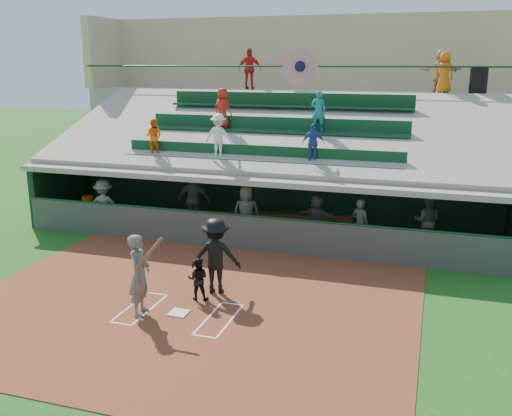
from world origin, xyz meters
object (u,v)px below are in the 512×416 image
(white_table, at_px, (88,216))
(trash_bin, at_px, (478,81))
(home_plate, at_px, (179,313))
(catcher, at_px, (198,279))
(batter_at_plate, at_px, (140,275))
(water_cooler, at_px, (88,202))

(white_table, distance_m, trash_bin, 15.40)
(home_plate, height_order, catcher, catcher)
(batter_at_plate, distance_m, trash_bin, 15.22)
(catcher, relative_size, trash_bin, 1.10)
(batter_at_plate, xyz_separation_m, white_table, (-5.55, 6.18, -0.64))
(batter_at_plate, height_order, trash_bin, trash_bin)
(catcher, height_order, water_cooler, catcher)
(white_table, height_order, water_cooler, water_cooler)
(home_plate, xyz_separation_m, white_table, (-6.38, 5.90, 0.32))
(batter_at_plate, relative_size, catcher, 1.81)
(white_table, height_order, trash_bin, trash_bin)
(white_table, bearing_deg, water_cooler, 46.98)
(water_cooler, bearing_deg, home_plate, -43.03)
(home_plate, relative_size, catcher, 0.40)
(batter_at_plate, height_order, catcher, batter_at_plate)
(batter_at_plate, distance_m, catcher, 1.58)
(water_cooler, bearing_deg, batter_at_plate, -48.35)
(catcher, bearing_deg, water_cooler, -51.91)
(batter_at_plate, xyz_separation_m, catcher, (0.94, 1.20, -0.44))
(trash_bin, bearing_deg, catcher, -120.81)
(catcher, bearing_deg, batter_at_plate, 37.77)
(catcher, distance_m, water_cooler, 8.17)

